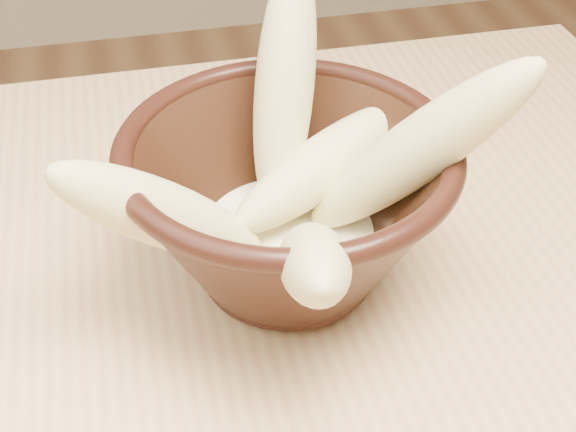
% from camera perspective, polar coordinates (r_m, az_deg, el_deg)
% --- Properties ---
extents(bowl, '(0.21, 0.21, 0.12)m').
position_cam_1_polar(bowl, '(0.51, -0.00, 0.87)').
color(bowl, black).
rests_on(bowl, table).
extents(milk_puddle, '(0.12, 0.12, 0.02)m').
position_cam_1_polar(milk_puddle, '(0.53, 0.00, -1.57)').
color(milk_puddle, '#F9ECC8').
rests_on(milk_puddle, bowl).
extents(banana_upright, '(0.08, 0.12, 0.17)m').
position_cam_1_polar(banana_upright, '(0.53, -0.24, 9.28)').
color(banana_upright, '#CFC17A').
rests_on(banana_upright, bowl).
extents(banana_left, '(0.14, 0.05, 0.12)m').
position_cam_1_polar(banana_left, '(0.47, -8.97, 0.17)').
color(banana_left, '#CFC17A').
rests_on(banana_left, bowl).
extents(banana_right, '(0.15, 0.11, 0.16)m').
position_cam_1_polar(banana_right, '(0.48, 9.10, 4.55)').
color(banana_right, '#CFC17A').
rests_on(banana_right, bowl).
extents(banana_across, '(0.16, 0.11, 0.06)m').
position_cam_1_polar(banana_across, '(0.53, 2.63, 3.68)').
color(banana_across, '#CFC17A').
rests_on(banana_across, bowl).
extents(banana_front, '(0.07, 0.16, 0.12)m').
position_cam_1_polar(banana_front, '(0.44, 1.83, -3.27)').
color(banana_front, '#CFC17A').
rests_on(banana_front, bowl).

